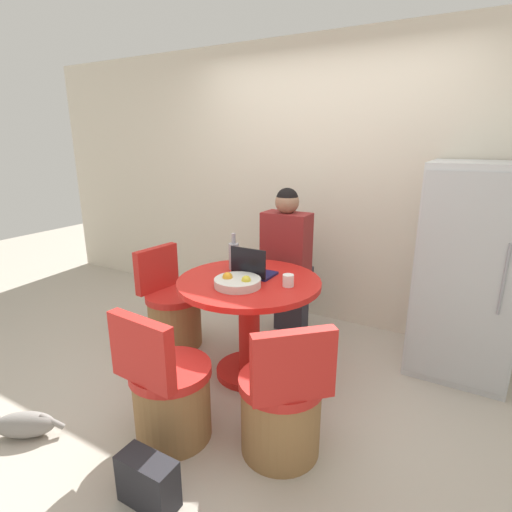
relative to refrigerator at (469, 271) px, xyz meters
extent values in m
plane|color=#B2A899|center=(-1.31, -1.09, -0.79)|extent=(12.00, 12.00, 0.00)
cube|color=beige|center=(-1.31, 0.39, 0.51)|extent=(7.00, 0.06, 2.60)
cube|color=silver|center=(0.00, 0.01, 0.00)|extent=(0.68, 0.67, 1.57)
cube|color=#AFB2B5|center=(0.00, -0.33, 0.00)|extent=(0.66, 0.01, 1.48)
cylinder|color=gray|center=(0.21, -0.35, 0.08)|extent=(0.02, 0.02, 0.47)
cylinder|color=red|center=(-1.35, -0.89, -0.76)|extent=(0.50, 0.50, 0.05)
cylinder|color=red|center=(-1.35, -0.89, -0.40)|extent=(0.15, 0.15, 0.67)
cylinder|color=red|center=(-1.35, -0.89, -0.05)|extent=(1.03, 1.03, 0.04)
cylinder|color=olive|center=(-1.40, -1.68, -0.58)|extent=(0.45, 0.45, 0.41)
cylinder|color=red|center=(-1.40, -1.68, -0.35)|extent=(0.47, 0.47, 0.06)
cube|color=red|center=(-1.41, -1.87, -0.13)|extent=(0.43, 0.10, 0.37)
cylinder|color=olive|center=(-0.80, -1.47, -0.58)|extent=(0.45, 0.45, 0.41)
cylinder|color=red|center=(-0.80, -1.47, -0.35)|extent=(0.47, 0.47, 0.06)
cube|color=red|center=(-0.67, -1.60, -0.13)|extent=(0.36, 0.34, 0.37)
cylinder|color=olive|center=(-2.14, -0.81, -0.58)|extent=(0.45, 0.45, 0.41)
cylinder|color=red|center=(-2.14, -0.81, -0.35)|extent=(0.47, 0.47, 0.06)
cube|color=red|center=(-2.33, -0.79, -0.13)|extent=(0.11, 0.43, 0.37)
cube|color=#2D2D38|center=(-1.39, -0.06, -0.55)|extent=(0.28, 0.16, 0.47)
cube|color=#2D2D38|center=(-1.39, -0.12, -0.25)|extent=(0.32, 0.36, 0.14)
cube|color=maroon|center=(-1.39, -0.20, 0.08)|extent=(0.40, 0.22, 0.52)
sphere|color=#936B51|center=(-1.39, -0.20, 0.43)|extent=(0.20, 0.20, 0.20)
sphere|color=black|center=(-1.39, -0.20, 0.46)|extent=(0.18, 0.18, 0.18)
cube|color=#141947|center=(-1.36, -0.77, -0.02)|extent=(0.28, 0.20, 0.02)
cube|color=black|center=(-1.36, -0.88, 0.09)|extent=(0.28, 0.01, 0.21)
cylinder|color=beige|center=(-1.34, -1.04, 0.00)|extent=(0.32, 0.32, 0.05)
sphere|color=gold|center=(-1.27, -1.05, 0.03)|extent=(0.07, 0.07, 0.07)
sphere|color=orange|center=(-1.41, -1.06, 0.03)|extent=(0.07, 0.07, 0.07)
cylinder|color=white|center=(-1.05, -0.87, 0.01)|extent=(0.08, 0.08, 0.08)
cylinder|color=#9999A3|center=(-1.57, -0.74, 0.07)|extent=(0.08, 0.08, 0.20)
cylinder|color=#9999A3|center=(-1.57, -0.74, 0.21)|extent=(0.03, 0.03, 0.08)
ellipsoid|color=gray|center=(-2.16, -2.14, -0.70)|extent=(0.37, 0.31, 0.16)
cylinder|color=gray|center=(-2.03, -2.05, -0.69)|extent=(0.14, 0.11, 0.12)
cube|color=#232328|center=(-1.19, -2.11, -0.66)|extent=(0.30, 0.14, 0.26)
camera|label=1|loc=(0.03, -3.18, 0.93)|focal=28.00mm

